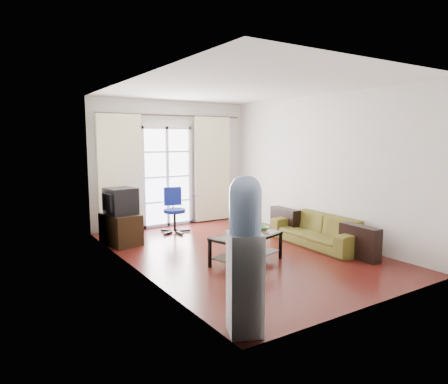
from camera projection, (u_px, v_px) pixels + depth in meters
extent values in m
plane|color=#561A14|center=(240.00, 252.00, 6.70)|extent=(5.20, 5.20, 0.00)
plane|color=white|center=(241.00, 87.00, 6.35)|extent=(5.20, 5.20, 0.00)
cube|color=white|center=(172.00, 164.00, 8.69)|extent=(3.60, 0.02, 2.70)
cube|color=white|center=(378.00, 188.00, 4.36)|extent=(3.60, 0.02, 2.70)
cube|color=white|center=(135.00, 177.00, 5.56)|extent=(0.02, 5.20, 2.70)
cube|color=white|center=(319.00, 168.00, 7.49)|extent=(0.02, 5.20, 2.70)
cube|color=white|center=(167.00, 177.00, 8.62)|extent=(1.01, 0.02, 2.04)
cube|color=white|center=(167.00, 177.00, 8.60)|extent=(1.16, 0.06, 2.15)
cylinder|color=#4C3F2D|center=(173.00, 115.00, 8.48)|extent=(3.30, 0.04, 0.04)
cube|color=#FFFECD|center=(120.00, 173.00, 7.97)|extent=(0.90, 0.07, 2.35)
cube|color=#FFFECD|center=(212.00, 169.00, 9.12)|extent=(0.90, 0.07, 2.35)
cube|color=#99999C|center=(207.00, 207.00, 9.17)|extent=(0.64, 0.12, 0.64)
imported|color=brown|center=(318.00, 230.00, 7.08)|extent=(1.90, 0.87, 0.54)
cube|color=silver|center=(246.00, 235.00, 6.03)|extent=(1.23, 0.93, 0.01)
cube|color=black|center=(246.00, 254.00, 6.07)|extent=(1.16, 0.85, 0.01)
cube|color=black|center=(241.00, 260.00, 5.49)|extent=(0.05, 0.05, 0.44)
cube|color=black|center=(280.00, 245.00, 6.28)|extent=(0.05, 0.05, 0.44)
cube|color=black|center=(210.00, 253.00, 5.85)|extent=(0.05, 0.05, 0.44)
cube|color=black|center=(251.00, 240.00, 6.64)|extent=(0.05, 0.05, 0.44)
imported|color=#379858|center=(261.00, 228.00, 6.32)|extent=(0.30, 0.30, 0.06)
imported|color=maroon|center=(243.00, 236.00, 5.92)|extent=(0.21, 0.26, 0.02)
cube|color=black|center=(259.00, 231.00, 6.26)|extent=(0.18, 0.13, 0.02)
cube|color=black|center=(121.00, 229.00, 7.17)|extent=(0.62, 0.82, 0.55)
cube|color=black|center=(121.00, 201.00, 7.12)|extent=(0.53, 0.57, 0.47)
cube|color=#0C19E5|center=(133.00, 200.00, 7.28)|extent=(0.07, 0.41, 0.35)
cube|color=black|center=(110.00, 202.00, 6.99)|extent=(0.19, 0.36, 0.31)
cylinder|color=black|center=(175.00, 222.00, 8.04)|extent=(0.05, 0.05, 0.46)
cylinder|color=navy|center=(175.00, 211.00, 8.01)|extent=(0.44, 0.44, 0.07)
cube|color=navy|center=(173.00, 196.00, 8.17)|extent=(0.36, 0.14, 0.38)
cube|color=white|center=(245.00, 284.00, 3.82)|extent=(0.41, 0.41, 1.00)
cylinder|color=#8CA8D9|center=(245.00, 212.00, 3.73)|extent=(0.30, 0.30, 0.40)
sphere|color=#8CA8D9|center=(246.00, 191.00, 3.70)|extent=(0.30, 0.30, 0.30)
cube|color=black|center=(261.00, 249.00, 3.80)|extent=(0.09, 0.13, 0.10)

